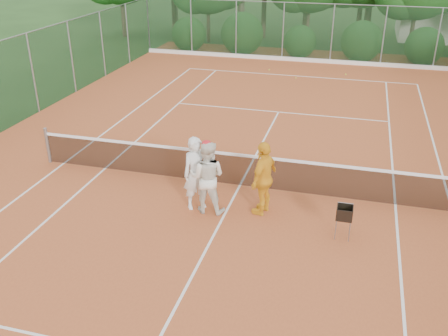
# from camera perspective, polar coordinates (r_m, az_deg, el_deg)

# --- Properties ---
(ground) EXTENTS (120.00, 120.00, 0.00)m
(ground) POSITION_cam_1_polar(r_m,az_deg,el_deg) (13.79, 1.82, -2.11)
(ground) COLOR #1F4117
(ground) RESTS_ON ground
(clay_court) EXTENTS (18.00, 36.00, 0.02)m
(clay_court) POSITION_cam_1_polar(r_m,az_deg,el_deg) (13.79, 1.82, -2.07)
(clay_court) COLOR #B45529
(clay_court) RESTS_ON ground
(tennis_net) EXTENTS (11.97, 0.10, 1.10)m
(tennis_net) POSITION_cam_1_polar(r_m,az_deg,el_deg) (13.55, 1.85, -0.12)
(tennis_net) COLOR gray
(tennis_net) RESTS_ON clay_court
(player_white) EXTENTS (0.82, 0.77, 1.89)m
(player_white) POSITION_cam_1_polar(r_m,az_deg,el_deg) (12.33, -3.14, -0.64)
(player_white) COLOR white
(player_white) RESTS_ON clay_court
(player_center_grp) EXTENTS (0.93, 0.73, 1.90)m
(player_center_grp) POSITION_cam_1_polar(r_m,az_deg,el_deg) (12.17, -1.95, -1.01)
(player_center_grp) COLOR white
(player_center_grp) RESTS_ON clay_court
(player_yellow) EXTENTS (0.75, 1.19, 1.89)m
(player_yellow) POSITION_cam_1_polar(r_m,az_deg,el_deg) (12.13, 4.57, -1.15)
(player_yellow) COLOR yellow
(player_yellow) RESTS_ON clay_court
(ball_hopper) EXTENTS (0.35, 0.35, 0.79)m
(ball_hopper) POSITION_cam_1_polar(r_m,az_deg,el_deg) (11.57, 13.61, -5.06)
(ball_hopper) COLOR gray
(ball_hopper) RESTS_ON clay_court
(stray_ball_a) EXTENTS (0.07, 0.07, 0.07)m
(stray_ball_a) POSITION_cam_1_polar(r_m,az_deg,el_deg) (25.65, 5.20, 11.12)
(stray_ball_a) COLOR #CED631
(stray_ball_a) RESTS_ON clay_court
(stray_ball_b) EXTENTS (0.07, 0.07, 0.07)m
(stray_ball_b) POSITION_cam_1_polar(r_m,az_deg,el_deg) (25.40, 13.74, 10.36)
(stray_ball_b) COLOR #D3E435
(stray_ball_b) RESTS_ON clay_court
(stray_ball_c) EXTENTS (0.07, 0.07, 0.07)m
(stray_ball_c) POSITION_cam_1_polar(r_m,az_deg,el_deg) (24.32, 8.22, 10.16)
(stray_ball_c) COLOR #C5D431
(stray_ball_c) RESTS_ON clay_court
(court_markings) EXTENTS (11.03, 23.83, 0.01)m
(court_markings) POSITION_cam_1_polar(r_m,az_deg,el_deg) (13.78, 1.82, -2.02)
(court_markings) COLOR white
(court_markings) RESTS_ON clay_court
(fence_back) EXTENTS (18.07, 0.07, 3.00)m
(fence_back) POSITION_cam_1_polar(r_m,az_deg,el_deg) (27.48, 9.50, 14.99)
(fence_back) COLOR #19381E
(fence_back) RESTS_ON clay_court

